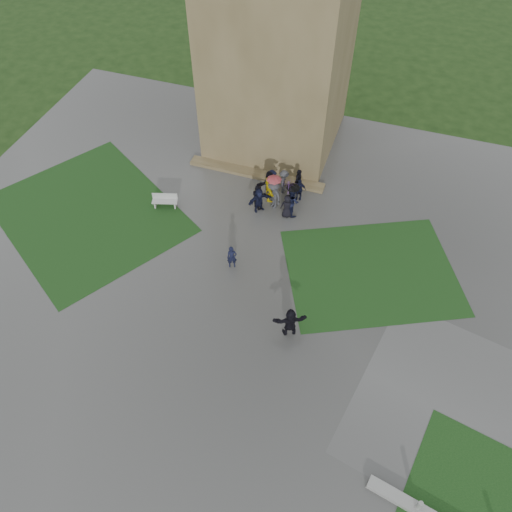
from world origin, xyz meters
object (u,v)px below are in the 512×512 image
(bench, at_px, (165,200))
(pedestrian_near, at_px, (290,322))
(pedestrian_mid, at_px, (232,257))
(tower, at_px, (281,5))

(bench, bearing_deg, pedestrian_near, -49.43)
(pedestrian_mid, bearing_deg, tower, 71.29)
(pedestrian_near, bearing_deg, bench, -58.70)
(bench, height_order, pedestrian_mid, pedestrian_mid)
(pedestrian_near, bearing_deg, tower, -96.42)
(pedestrian_near, bearing_deg, pedestrian_mid, -62.54)
(bench, distance_m, pedestrian_near, 11.53)
(bench, xyz_separation_m, pedestrian_mid, (5.52, -3.16, 0.28))
(tower, height_order, pedestrian_mid, tower)
(tower, relative_size, bench, 11.24)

